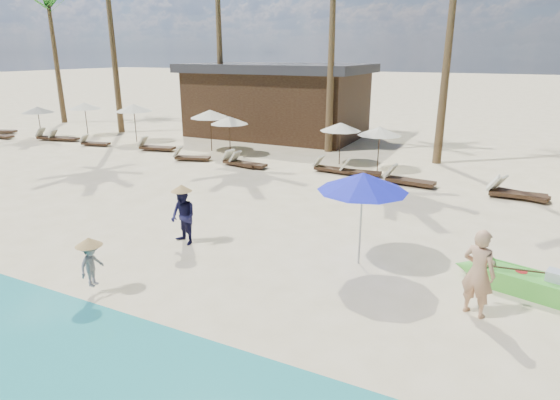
% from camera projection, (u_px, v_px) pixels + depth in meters
% --- Properties ---
extents(ground, '(240.00, 240.00, 0.00)m').
position_uv_depth(ground, '(243.00, 275.00, 10.86)').
color(ground, beige).
rests_on(ground, ground).
extents(tourist, '(0.76, 0.64, 1.78)m').
position_uv_depth(tourist, '(478.00, 273.00, 9.00)').
color(tourist, tan).
rests_on(tourist, ground).
extents(vendor_green, '(0.90, 0.80, 1.53)m').
position_uv_depth(vendor_green, '(183.00, 217.00, 12.45)').
color(vendor_green, '#16153B').
rests_on(vendor_green, ground).
extents(vendor_yellow, '(0.45, 0.68, 0.98)m').
position_uv_depth(vendor_yellow, '(92.00, 264.00, 9.86)').
color(vendor_yellow, gray).
rests_on(vendor_yellow, ground).
extents(blue_umbrella, '(2.13, 2.13, 2.29)m').
position_uv_depth(blue_umbrella, '(363.00, 182.00, 10.85)').
color(blue_umbrella, '#99999E').
rests_on(blue_umbrella, ground).
extents(resort_parasol_0, '(1.83, 1.83, 1.89)m').
position_uv_depth(resort_parasol_0, '(37.00, 110.00, 27.69)').
color(resort_parasol_0, '#3C2A18').
rests_on(resort_parasol_0, ground).
extents(lounger_0_left, '(1.91, 1.11, 0.62)m').
position_uv_depth(lounger_0_left, '(0.00, 130.00, 29.76)').
color(lounger_0_left, '#3C2A18').
rests_on(lounger_0_left, ground).
extents(resort_parasol_1, '(1.96, 1.96, 2.02)m').
position_uv_depth(resort_parasol_1, '(84.00, 106.00, 28.60)').
color(resort_parasol_1, '#3C2A18').
rests_on(resort_parasol_1, ground).
extents(lounger_1_left, '(1.92, 1.02, 0.62)m').
position_uv_depth(lounger_1_left, '(50.00, 137.00, 27.45)').
color(lounger_1_left, '#3C2A18').
rests_on(lounger_1_left, ground).
extents(lounger_1_right, '(1.80, 0.98, 0.58)m').
position_uv_depth(lounger_1_right, '(63.00, 138.00, 27.23)').
color(lounger_1_right, '#3C2A18').
rests_on(lounger_1_right, ground).
extents(resort_parasol_2, '(2.10, 2.10, 2.16)m').
position_uv_depth(resort_parasol_2, '(134.00, 108.00, 26.49)').
color(resort_parasol_2, '#3C2A18').
rests_on(resort_parasol_2, ground).
extents(lounger_2_left, '(1.70, 0.89, 0.55)m').
position_uv_depth(lounger_2_left, '(94.00, 143.00, 25.83)').
color(lounger_2_left, '#3C2A18').
rests_on(lounger_2_left, ground).
extents(resort_parasol_3, '(2.07, 2.07, 2.13)m').
position_uv_depth(resort_parasol_3, '(210.00, 114.00, 24.00)').
color(resort_parasol_3, '#3C2A18').
rests_on(resort_parasol_3, ground).
extents(lounger_3_left, '(2.02, 1.02, 0.66)m').
position_uv_depth(lounger_3_left, '(155.00, 147.00, 24.55)').
color(lounger_3_left, '#3C2A18').
rests_on(lounger_3_left, ground).
extents(lounger_3_right, '(1.80, 1.05, 0.59)m').
position_uv_depth(lounger_3_right, '(190.00, 157.00, 22.29)').
color(lounger_3_right, '#3C2A18').
rests_on(lounger_3_right, ground).
extents(resort_parasol_4, '(1.88, 1.88, 1.94)m').
position_uv_depth(resort_parasol_4, '(229.00, 120.00, 23.04)').
color(resort_parasol_4, '#3C2A18').
rests_on(resort_parasol_4, ground).
extents(lounger_4_left, '(1.88, 0.84, 0.62)m').
position_uv_depth(lounger_4_left, '(239.00, 162.00, 21.23)').
color(lounger_4_left, '#3C2A18').
rests_on(lounger_4_left, ground).
extents(lounger_4_right, '(1.79, 0.65, 0.60)m').
position_uv_depth(lounger_4_right, '(246.00, 163.00, 21.03)').
color(lounger_4_right, '#3C2A18').
rests_on(lounger_4_right, ground).
extents(resort_parasol_5, '(1.87, 1.87, 1.92)m').
position_uv_depth(resort_parasol_5, '(341.00, 127.00, 21.14)').
color(resort_parasol_5, '#3C2A18').
rests_on(resort_parasol_5, ground).
extents(lounger_5_left, '(1.80, 0.68, 0.60)m').
position_uv_depth(lounger_5_left, '(331.00, 168.00, 20.11)').
color(lounger_5_left, '#3C2A18').
rests_on(lounger_5_left, ground).
extents(resort_parasol_6, '(1.88, 1.88, 1.94)m').
position_uv_depth(resort_parasol_6, '(380.00, 131.00, 19.88)').
color(resort_parasol_6, '#3C2A18').
rests_on(resort_parasol_6, ground).
extents(lounger_6_left, '(1.76, 0.73, 0.58)m').
position_uv_depth(lounger_6_left, '(358.00, 171.00, 19.60)').
color(lounger_6_left, '#3C2A18').
rests_on(lounger_6_left, ground).
extents(lounger_6_right, '(2.01, 0.79, 0.67)m').
position_uv_depth(lounger_6_right, '(407.00, 179.00, 18.19)').
color(lounger_6_right, '#3C2A18').
rests_on(lounger_6_right, ground).
extents(lounger_7_left, '(2.00, 0.63, 0.68)m').
position_uv_depth(lounger_7_left, '(513.00, 192.00, 16.50)').
color(lounger_7_left, '#3C2A18').
rests_on(lounger_7_left, ground).
extents(lounger_7_right, '(1.93, 1.11, 0.63)m').
position_uv_depth(lounger_7_right, '(517.00, 192.00, 16.55)').
color(lounger_7_right, '#3C2A18').
rests_on(lounger_7_right, ground).
extents(palm_0, '(2.08, 2.08, 9.90)m').
position_uv_depth(palm_0, '(48.00, 4.00, 32.12)').
color(palm_0, brown).
rests_on(palm_0, ground).
extents(pavilion_west, '(10.80, 6.60, 4.30)m').
position_uv_depth(pavilion_west, '(277.00, 100.00, 28.54)').
color(pavilion_west, '#3C2A18').
rests_on(pavilion_west, ground).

